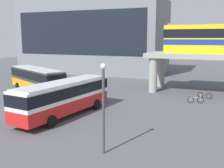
{
  "coord_description": "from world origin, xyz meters",
  "views": [
    {
      "loc": [
        12.7,
        -22.31,
        7.14
      ],
      "look_at": [
        1.71,
        4.54,
        2.2
      ],
      "focal_mm": 43.65,
      "sensor_mm": 36.0,
      "label": 1
    }
  ],
  "objects": [
    {
      "name": "bicycle_red",
      "position": [
        10.92,
        11.28,
        0.36
      ],
      "size": [
        1.71,
        0.65,
        1.04
      ],
      "color": "black",
      "rests_on": "ground_plane"
    },
    {
      "name": "lamp_post",
      "position": [
        6.14,
        -7.65,
        3.37
      ],
      "size": [
        0.36,
        0.36,
        5.64
      ],
      "color": "#3F3F44",
      "rests_on": "ground_plane"
    },
    {
      "name": "station_building",
      "position": [
        -13.0,
        30.34,
        7.34
      ],
      "size": [
        29.65,
        13.57,
        14.67
      ],
      "color": "slate",
      "rests_on": "ground_plane"
    },
    {
      "name": "ground_plane",
      "position": [
        0.0,
        10.0,
        0.0
      ],
      "size": [
        120.0,
        120.0,
        0.0
      ],
      "primitive_type": "plane",
      "color": "#515156"
    },
    {
      "name": "bus_main",
      "position": [
        -0.58,
        -1.46,
        1.99
      ],
      "size": [
        4.06,
        11.29,
        3.22
      ],
      "color": "red",
      "rests_on": "ground_plane"
    },
    {
      "name": "bus_secondary",
      "position": [
        -9.79,
        6.55,
        1.99
      ],
      "size": [
        10.95,
        7.4,
        3.22
      ],
      "color": "orange",
      "rests_on": "ground_plane"
    },
    {
      "name": "bicycle_silver",
      "position": [
        10.16,
        8.34,
        0.36
      ],
      "size": [
        1.74,
        0.54,
        1.04
      ],
      "color": "black",
      "rests_on": "ground_plane"
    }
  ]
}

